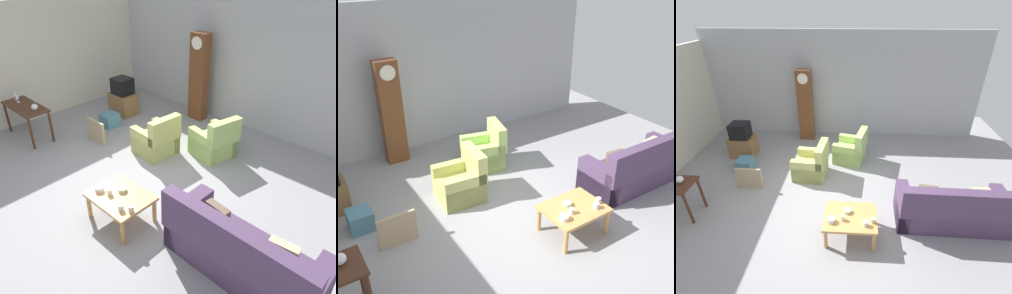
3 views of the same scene
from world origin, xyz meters
The scene contains 17 objects.
ground_plane centered at (0.00, 0.00, 0.00)m, with size 10.40×10.40×0.00m, color gray.
garage_door_wall centered at (0.00, 3.60, 1.60)m, with size 8.40×0.16×3.20m, color #ADAFB5.
couch_floral centered at (2.40, -0.36, 0.35)m, with size 2.11×0.90×1.04m.
armchair_olive_near centered at (-0.58, 1.07, 0.31)m, with size 0.85×0.82×0.92m.
armchair_olive_far centered at (0.37, 1.85, 0.31)m, with size 0.94×0.92×0.92m.
coffee_table_wood centered at (0.45, -0.76, 0.40)m, with size 0.96×0.76×0.47m.
grandfather_clock centered at (-1.08, 3.09, 1.10)m, with size 0.44×0.30×2.18m.
tv_stand_cabinet centered at (-2.71, 1.93, 0.29)m, with size 0.68×0.52×0.57m, color brown.
tv_crt centered at (-2.71, 1.93, 0.78)m, with size 0.48×0.44×0.42m, color black.
framed_picture_leaning centered at (-1.97, 0.49, 0.26)m, with size 0.60×0.05×0.53m, color tan.
storage_box_blue centered at (-2.36, 1.18, 0.17)m, with size 0.37×0.40×0.33m, color teal.
glass_dome_cloche centered at (-2.88, -0.39, 0.86)m, with size 0.15×0.15×0.15m, color silver.
cup_white_porcelain centered at (0.31, -0.85, 0.52)m, with size 0.08×0.08×0.10m, color white.
cup_blue_rimmed centered at (0.72, -0.96, 0.52)m, with size 0.09×0.09×0.10m, color silver.
cup_cream_tall centered at (0.85, -0.88, 0.52)m, with size 0.09×0.09×0.10m, color beige.
bowl_white_stacked centered at (0.11, -0.91, 0.51)m, with size 0.15×0.15×0.08m, color white.
bowl_shallow_green centered at (0.39, -0.66, 0.50)m, with size 0.14×0.14×0.06m, color #B2C69E.
Camera 3 is at (0.55, -4.08, 3.83)m, focal length 26.86 mm.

